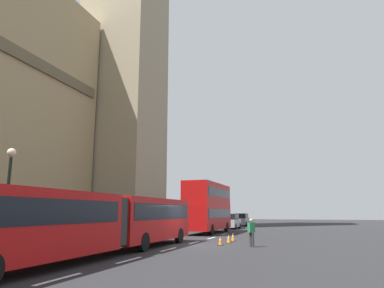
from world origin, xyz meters
name	(u,v)px	position (x,y,z in m)	size (l,w,h in m)	color
ground_plane	(186,245)	(0.00, 0.00, 0.00)	(160.00, 160.00, 0.00)	#262628
lane_centre_marking	(169,249)	(-2.92, 0.00, 0.01)	(29.80, 0.16, 0.01)	silver
articulated_bus	(104,219)	(-6.58, 1.99, 1.75)	(18.51, 2.54, 2.90)	#B20F0F
double_decker_bus	(208,206)	(12.45, 2.00, 2.71)	(9.59, 2.54, 4.90)	#B20F0F
sedan_lead	(231,221)	(21.78, 1.70, 0.91)	(4.40, 1.86, 1.85)	#B7B7BC
sedan_trailing	(242,220)	(31.51, 2.10, 0.91)	(4.40, 1.86, 1.85)	gray
traffic_cone_west	(220,241)	(0.52, -2.16, 0.28)	(0.36, 0.36, 0.58)	black
traffic_cone_middle	(229,239)	(2.21, -2.33, 0.28)	(0.36, 0.36, 0.58)	black
traffic_cone_east	(233,237)	(3.90, -2.28, 0.28)	(0.36, 0.36, 0.58)	black
street_lamp	(8,192)	(-8.25, 6.50, 3.06)	(0.44, 0.44, 5.27)	black
pedestrian_near_cones	(251,232)	(-0.04, -4.25, 0.91)	(0.46, 0.44, 1.69)	#333333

